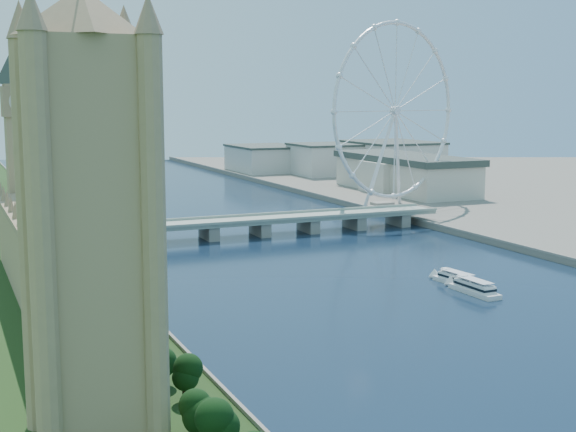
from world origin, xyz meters
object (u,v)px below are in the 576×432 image
tour_boat_near (457,285)px  tour_boat_far (474,294)px  london_eye (395,112)px  victoria_tower (88,205)px

tour_boat_near → tour_boat_far: (-2.98, -15.88, 0.00)m
london_eye → tour_boat_far: (-92.19, -215.62, -67.52)m
london_eye → tour_boat_far: 244.03m
tour_boat_far → tour_boat_near: bearing=77.6°
london_eye → tour_boat_far: bearing=-113.1°
victoria_tower → london_eye: bearing=49.6°
london_eye → tour_boat_near: size_ratio=4.68×
victoria_tower → tour_boat_near: bearing=31.2°
london_eye → tour_boat_near: 228.94m
victoria_tower → tour_boat_far: size_ratio=3.96×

